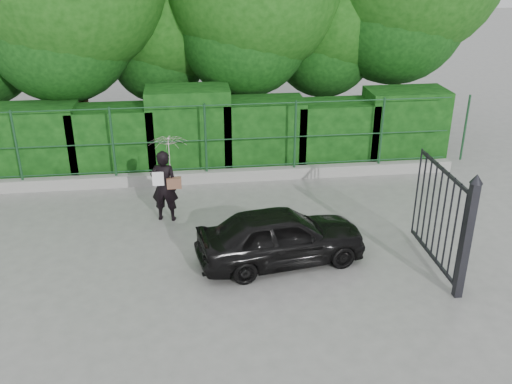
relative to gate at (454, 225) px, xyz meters
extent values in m
plane|color=gray|center=(-4.60, 0.72, -1.19)|extent=(80.00, 80.00, 0.00)
cube|color=#9E9E99|center=(-4.60, 5.22, -1.04)|extent=(14.00, 0.25, 0.30)
cylinder|color=#184223|center=(-8.80, 5.22, 0.01)|extent=(0.06, 0.06, 1.80)
cylinder|color=#184223|center=(-6.50, 5.22, 0.01)|extent=(0.06, 0.06, 1.80)
cylinder|color=#184223|center=(-4.20, 5.22, 0.01)|extent=(0.06, 0.06, 1.80)
cylinder|color=#184223|center=(-1.90, 5.22, 0.01)|extent=(0.06, 0.06, 1.80)
cylinder|color=#184223|center=(0.40, 5.22, 0.01)|extent=(0.06, 0.06, 1.80)
cylinder|color=#184223|center=(2.70, 5.22, 0.01)|extent=(0.06, 0.06, 1.80)
cylinder|color=#184223|center=(-4.60, 5.22, -0.79)|extent=(13.60, 0.03, 0.03)
cylinder|color=#184223|center=(-4.60, 5.22, -0.04)|extent=(13.60, 0.03, 0.03)
cylinder|color=#184223|center=(-4.60, 5.22, 0.86)|extent=(13.60, 0.03, 0.03)
cube|color=black|center=(-8.60, 6.22, -0.23)|extent=(2.20, 1.20, 1.91)
cube|color=black|center=(-6.60, 6.22, -0.29)|extent=(2.20, 1.20, 1.80)
cube|color=black|center=(-4.60, 6.22, -0.06)|extent=(2.20, 1.20, 2.26)
cube|color=black|center=(-2.60, 6.22, -0.24)|extent=(2.20, 1.20, 1.89)
cube|color=black|center=(-0.60, 6.22, -0.31)|extent=(2.20, 1.20, 1.75)
cube|color=black|center=(1.40, 6.22, -0.17)|extent=(2.20, 1.20, 2.03)
cylinder|color=black|center=(-7.60, 7.92, 1.06)|extent=(0.36, 0.36, 4.50)
cylinder|color=black|center=(-5.10, 9.22, 0.44)|extent=(0.36, 0.36, 3.25)
sphere|color=#14470F|center=(-5.10, 9.22, 2.39)|extent=(3.90, 3.90, 3.90)
cylinder|color=black|center=(-2.60, 8.22, 0.94)|extent=(0.36, 0.36, 4.25)
cylinder|color=black|center=(-0.10, 8.92, 0.56)|extent=(0.36, 0.36, 3.50)
sphere|color=#14470F|center=(-0.10, 8.92, 2.66)|extent=(4.20, 4.20, 4.20)
cylinder|color=black|center=(1.90, 8.52, 1.19)|extent=(0.36, 0.36, 4.75)
cube|color=black|center=(0.00, -0.48, -0.09)|extent=(0.14, 0.14, 2.20)
cone|color=black|center=(0.00, -0.48, 1.09)|extent=(0.22, 0.22, 0.16)
cube|color=black|center=(0.00, 0.67, -1.04)|extent=(0.05, 2.00, 0.06)
cube|color=black|center=(0.00, 0.67, 0.76)|extent=(0.05, 2.00, 0.06)
cylinder|color=black|center=(0.00, -0.28, -0.14)|extent=(0.04, 0.04, 1.90)
cylinder|color=black|center=(0.00, -0.03, -0.14)|extent=(0.04, 0.04, 1.90)
cylinder|color=black|center=(0.00, 0.22, -0.14)|extent=(0.04, 0.04, 1.90)
cylinder|color=black|center=(0.00, 0.47, -0.14)|extent=(0.04, 0.04, 1.90)
cylinder|color=black|center=(0.00, 0.72, -0.14)|extent=(0.04, 0.04, 1.90)
cylinder|color=black|center=(0.00, 0.97, -0.14)|extent=(0.04, 0.04, 1.90)
cylinder|color=black|center=(0.00, 1.22, -0.14)|extent=(0.04, 0.04, 1.90)
cylinder|color=black|center=(0.00, 1.47, -0.14)|extent=(0.04, 0.04, 1.90)
cylinder|color=black|center=(0.00, 1.72, -0.14)|extent=(0.04, 0.04, 1.90)
imported|color=black|center=(-5.21, 3.20, -0.36)|extent=(0.67, 0.51, 1.65)
imported|color=#FFCEE5|center=(-5.06, 3.25, 0.37)|extent=(0.85, 0.86, 0.78)
cube|color=brown|center=(-4.99, 3.12, -0.27)|extent=(0.32, 0.15, 0.24)
cube|color=white|center=(-5.33, 3.08, -0.14)|extent=(0.25, 0.02, 0.32)
imported|color=black|center=(-2.94, 1.10, -0.63)|extent=(3.45, 1.83, 1.12)
camera|label=1|loc=(-4.62, -8.49, 4.72)|focal=40.00mm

